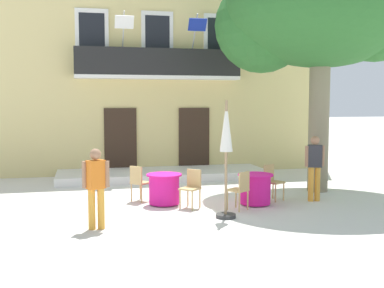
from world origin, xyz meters
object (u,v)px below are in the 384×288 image
at_px(plane_tree, 318,14).
at_px(pedestrian_mid_plaza, 96,184).
at_px(cafe_table_near_tree, 255,189).
at_px(cafe_umbrella, 226,141).
at_px(cafe_chair_near_tree_0, 240,188).
at_px(cafe_chair_near_tree_1, 272,180).
at_px(cafe_chair_middle_0, 192,186).
at_px(pedestrian_near_entrance, 315,164).
at_px(cafe_chair_middle_1, 139,181).
at_px(cafe_table_middle, 164,189).

relative_size(plane_tree, pedestrian_mid_plaza, 4.14).
relative_size(cafe_table_near_tree, cafe_umbrella, 0.34).
xyz_separation_m(plane_tree, cafe_chair_near_tree_0, (-2.83, -1.88, -4.40)).
relative_size(cafe_chair_near_tree_0, cafe_umbrella, 0.36).
height_order(cafe_chair_near_tree_0, cafe_chair_near_tree_1, same).
bearing_deg(cafe_chair_middle_0, cafe_chair_near_tree_1, 10.95).
distance_m(cafe_umbrella, pedestrian_near_entrance, 3.03).
bearing_deg(cafe_chair_middle_1, cafe_chair_near_tree_0, -34.54).
xyz_separation_m(cafe_table_near_tree, cafe_chair_middle_0, (-1.60, 0.01, 0.14)).
distance_m(cafe_table_middle, cafe_umbrella, 2.31).
bearing_deg(cafe_umbrella, cafe_chair_near_tree_1, 42.24).
relative_size(cafe_chair_near_tree_0, pedestrian_mid_plaza, 0.57).
bearing_deg(cafe_table_near_tree, pedestrian_mid_plaza, -159.51).
bearing_deg(cafe_umbrella, cafe_table_middle, 124.27).
height_order(cafe_table_near_tree, pedestrian_near_entrance, pedestrian_near_entrance).
bearing_deg(cafe_table_middle, cafe_chair_middle_1, 138.07).
xyz_separation_m(cafe_chair_near_tree_1, pedestrian_mid_plaza, (-4.47, -1.88, 0.38)).
bearing_deg(cafe_table_near_tree, cafe_chair_near_tree_0, -137.85).
height_order(cafe_chair_middle_0, pedestrian_near_entrance, pedestrian_near_entrance).
bearing_deg(cafe_umbrella, cafe_chair_middle_1, 128.13).
xyz_separation_m(plane_tree, cafe_umbrella, (-3.36, -2.48, -3.26)).
bearing_deg(plane_tree, cafe_chair_near_tree_1, -150.64).
bearing_deg(cafe_umbrella, plane_tree, 36.42).
bearing_deg(cafe_chair_near_tree_1, cafe_umbrella, -137.76).
bearing_deg(cafe_chair_near_tree_0, cafe_chair_near_tree_1, 38.94).
bearing_deg(cafe_chair_near_tree_0, cafe_chair_middle_1, 145.46).
height_order(plane_tree, pedestrian_mid_plaza, plane_tree).
height_order(cafe_table_middle, cafe_chair_middle_1, cafe_chair_middle_1).
bearing_deg(cafe_chair_middle_0, cafe_table_middle, 140.58).
distance_m(cafe_table_near_tree, cafe_chair_near_tree_0, 0.77).
distance_m(cafe_chair_near_tree_0, pedestrian_mid_plaza, 3.45).
bearing_deg(cafe_chair_middle_1, pedestrian_mid_plaza, -114.65).
xyz_separation_m(plane_tree, cafe_table_middle, (-4.45, -0.88, -4.53)).
relative_size(plane_tree, pedestrian_near_entrance, 4.01).
distance_m(cafe_table_near_tree, pedestrian_mid_plaza, 4.15).
distance_m(cafe_chair_middle_0, pedestrian_near_entrance, 3.23).
distance_m(cafe_table_near_tree, cafe_chair_middle_0, 1.60).
bearing_deg(cafe_umbrella, pedestrian_near_entrance, 23.70).
bearing_deg(pedestrian_mid_plaza, plane_tree, 24.67).
relative_size(cafe_chair_near_tree_0, cafe_chair_middle_1, 1.00).
bearing_deg(pedestrian_mid_plaza, cafe_table_middle, 49.03).
height_order(cafe_table_middle, cafe_chair_middle_0, cafe_chair_middle_0).
height_order(cafe_chair_near_tree_1, cafe_table_middle, cafe_chair_near_tree_1).
xyz_separation_m(cafe_chair_near_tree_0, pedestrian_mid_plaza, (-3.30, -0.94, 0.38)).
xyz_separation_m(pedestrian_near_entrance, pedestrian_mid_plaza, (-5.46, -1.52, -0.03)).
bearing_deg(cafe_table_near_tree, cafe_table_middle, 167.29).
bearing_deg(plane_tree, cafe_chair_near_tree_0, -146.41).
relative_size(cafe_table_near_tree, cafe_chair_near_tree_0, 0.95).
bearing_deg(cafe_chair_near_tree_1, plane_tree, 29.36).
bearing_deg(cafe_chair_near_tree_0, cafe_table_near_tree, 42.15).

